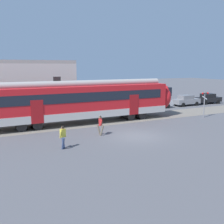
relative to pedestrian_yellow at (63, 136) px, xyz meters
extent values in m
plane|color=#515156|center=(6.38, 0.68, -0.96)|extent=(160.00, 160.00, 0.00)
cube|color=#B7B2AD|center=(4.31, 7.41, 0.09)|extent=(18.00, 3.06, 0.70)
cube|color=red|center=(4.31, 7.41, 1.64)|extent=(18.00, 3.00, 2.40)
cube|color=black|center=(4.31, 5.90, 1.84)|extent=(16.56, 0.03, 0.90)
cube|color=maroon|center=(9.26, 5.89, 0.79)|extent=(1.10, 0.04, 2.10)
cube|color=maroon|center=(-0.64, 5.89, 0.79)|extent=(1.10, 0.04, 2.10)
cylinder|color=#9C9793|center=(4.31, 7.41, 3.02)|extent=(17.64, 0.70, 0.70)
cube|color=black|center=(1.61, 7.41, 3.57)|extent=(0.70, 0.12, 0.40)
cylinder|color=black|center=(10.59, 7.41, -0.51)|extent=(0.90, 2.40, 0.90)
cylinder|color=black|center=(9.19, 7.41, -0.51)|extent=(0.90, 2.40, 0.90)
cylinder|color=black|center=(-0.57, 7.41, -0.51)|extent=(0.90, 2.40, 0.90)
cylinder|color=black|center=(-1.97, 7.41, -0.51)|extent=(0.90, 2.40, 0.90)
ellipsoid|color=red|center=(13.86, 7.41, 1.29)|extent=(1.80, 2.85, 2.95)
cube|color=black|center=(14.21, 7.41, 1.89)|extent=(0.40, 2.40, 1.00)
cylinder|color=navy|center=(0.05, 0.16, -0.53)|extent=(0.24, 0.38, 0.87)
cylinder|color=navy|center=(-0.05, -0.16, -0.53)|extent=(0.24, 0.38, 0.87)
cube|color=gold|center=(0.00, 0.00, 0.18)|extent=(0.41, 0.33, 0.56)
cylinder|color=gold|center=(-0.19, -0.14, 0.13)|extent=(0.15, 0.26, 0.52)
cylinder|color=gold|center=(0.19, 0.13, 0.13)|extent=(0.15, 0.26, 0.52)
sphere|color=brown|center=(0.00, 0.02, 0.57)|extent=(0.22, 0.22, 0.22)
sphere|color=black|center=(0.00, 0.00, 0.60)|extent=(0.20, 0.20, 0.20)
cylinder|color=#6B6051|center=(3.73, 2.34, -0.53)|extent=(0.38, 0.31, 0.87)
cylinder|color=#6B6051|center=(3.88, 2.04, -0.53)|extent=(0.38, 0.31, 0.87)
cube|color=red|center=(3.80, 2.19, 0.18)|extent=(0.39, 0.43, 0.56)
cylinder|color=red|center=(3.76, 1.96, 0.13)|extent=(0.26, 0.20, 0.52)
cylinder|color=red|center=(3.85, 2.42, 0.13)|extent=(0.26, 0.20, 0.52)
sphere|color=brown|center=(3.79, 2.20, 0.57)|extent=(0.22, 0.22, 0.22)
sphere|color=black|center=(3.80, 2.19, 0.60)|extent=(0.20, 0.20, 0.20)
cube|color=#B7BABF|center=(16.55, 11.87, -0.32)|extent=(4.05, 1.76, 0.68)
cube|color=#A1A3A8|center=(16.40, 11.88, 0.30)|extent=(1.94, 1.49, 0.56)
cube|color=black|center=(17.35, 11.85, 0.26)|extent=(0.16, 1.37, 0.48)
cylinder|color=black|center=(17.81, 12.62, -0.66)|extent=(0.61, 0.22, 0.60)
cylinder|color=black|center=(17.77, 11.06, -0.66)|extent=(0.61, 0.22, 0.60)
cylinder|color=black|center=(15.34, 12.69, -0.66)|extent=(0.61, 0.22, 0.60)
cylinder|color=black|center=(15.29, 11.13, -0.66)|extent=(0.61, 0.22, 0.60)
cube|color=gray|center=(21.75, 11.91, -0.32)|extent=(4.02, 1.68, 0.68)
cube|color=slate|center=(21.60, 11.92, 0.30)|extent=(1.91, 1.46, 0.56)
cube|color=black|center=(22.55, 11.91, 0.26)|extent=(0.13, 1.37, 0.48)
cylinder|color=black|center=(23.00, 12.68, -0.66)|extent=(0.60, 0.21, 0.60)
cylinder|color=black|center=(22.98, 11.12, -0.66)|extent=(0.60, 0.21, 0.60)
cylinder|color=black|center=(20.52, 12.71, -0.66)|extent=(0.60, 0.21, 0.60)
cylinder|color=black|center=(20.50, 11.15, -0.66)|extent=(0.60, 0.21, 0.60)
cube|color=black|center=(26.26, 12.06, -0.32)|extent=(4.07, 1.81, 0.68)
cube|color=black|center=(26.11, 12.07, 0.30)|extent=(1.96, 1.52, 0.56)
cube|color=black|center=(27.06, 12.03, 0.26)|extent=(0.18, 1.37, 0.48)
cylinder|color=black|center=(27.53, 12.79, -0.66)|extent=(0.61, 0.23, 0.60)
cylinder|color=black|center=(27.47, 11.23, -0.66)|extent=(0.61, 0.23, 0.60)
cylinder|color=black|center=(25.06, 12.89, -0.66)|extent=(0.61, 0.23, 0.60)
cylinder|color=black|center=(24.99, 11.34, -0.66)|extent=(0.61, 0.23, 0.60)
cylinder|color=gray|center=(17.27, 4.07, 0.54)|extent=(0.11, 0.11, 3.00)
cube|color=black|center=(17.27, 4.07, 1.79)|extent=(0.80, 0.10, 0.10)
sphere|color=red|center=(16.89, 4.01, 1.79)|extent=(0.20, 0.20, 0.20)
sphere|color=red|center=(17.65, 4.01, 1.79)|extent=(0.20, 0.20, 0.20)
cube|color=white|center=(17.27, 4.04, 1.29)|extent=(0.72, 0.03, 0.48)
cube|color=beige|center=(-2.44, 15.62, 2.04)|extent=(15.84, 5.00, 6.00)
cube|color=#A7A39B|center=(-2.44, 15.62, 5.24)|extent=(15.84, 5.00, 0.40)
camera|label=1|loc=(-4.69, -17.37, 4.79)|focal=42.00mm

